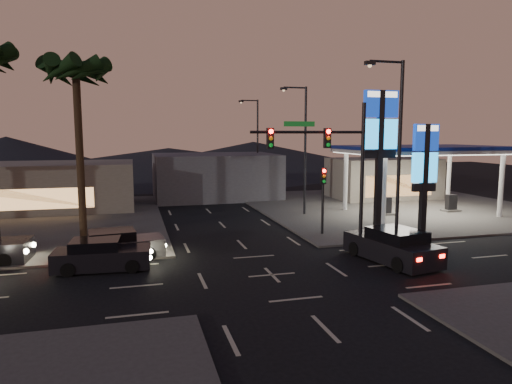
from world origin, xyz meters
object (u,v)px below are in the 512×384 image
object	(u,v)px
car_lane_a_front	(101,255)
car_lane_b_front	(117,245)
traffic_signal_mast	(332,157)
pylon_sign_tall	(380,134)
suv_station	(393,246)
pylon_sign_short	(425,163)
gas_station	(422,151)

from	to	relation	value
car_lane_a_front	car_lane_b_front	size ratio (longest dim) A/B	0.97
traffic_signal_mast	car_lane_b_front	xyz separation A→B (m)	(-10.66, 2.72, -4.52)
pylon_sign_tall	car_lane_a_front	xyz separation A→B (m)	(-16.08, -2.57, -5.71)
pylon_sign_tall	suv_station	size ratio (longest dim) A/B	1.66
pylon_sign_short	car_lane_a_front	bearing A→B (deg)	-175.16
pylon_sign_short	car_lane_b_front	bearing A→B (deg)	179.34
gas_station	suv_station	size ratio (longest dim) A/B	2.24
gas_station	car_lane_a_front	world-z (taller)	gas_station
car_lane_a_front	car_lane_b_front	distance (m)	1.90
pylon_sign_tall	car_lane_a_front	bearing A→B (deg)	-170.91
gas_station	traffic_signal_mast	bearing A→B (deg)	-140.72
pylon_sign_tall	car_lane_a_front	world-z (taller)	pylon_sign_tall
traffic_signal_mast	suv_station	world-z (taller)	traffic_signal_mast
pylon_sign_short	car_lane_a_front	size ratio (longest dim) A/B	1.51
pylon_sign_tall	suv_station	bearing A→B (deg)	-111.70
suv_station	pylon_sign_tall	bearing A→B (deg)	68.30
gas_station	suv_station	bearing A→B (deg)	-129.54
pylon_sign_short	car_lane_a_front	world-z (taller)	pylon_sign_short
traffic_signal_mast	car_lane_a_front	world-z (taller)	traffic_signal_mast
pylon_sign_short	traffic_signal_mast	world-z (taller)	traffic_signal_mast
pylon_sign_short	suv_station	bearing A→B (deg)	-138.36
car_lane_b_front	traffic_signal_mast	bearing A→B (deg)	-14.30
pylon_sign_tall	car_lane_b_front	world-z (taller)	pylon_sign_tall
pylon_sign_short	car_lane_b_front	distance (m)	18.34
suv_station	car_lane_b_front	bearing A→B (deg)	162.64
pylon_sign_short	suv_station	world-z (taller)	pylon_sign_short
gas_station	pylon_sign_short	bearing A→B (deg)	-123.69
car_lane_a_front	suv_station	world-z (taller)	suv_station
pylon_sign_tall	traffic_signal_mast	world-z (taller)	pylon_sign_tall
car_lane_b_front	suv_station	xyz separation A→B (m)	(13.42, -4.19, 0.10)
pylon_sign_short	traffic_signal_mast	size ratio (longest dim) A/B	0.88
gas_station	pylon_sign_tall	distance (m)	10.01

